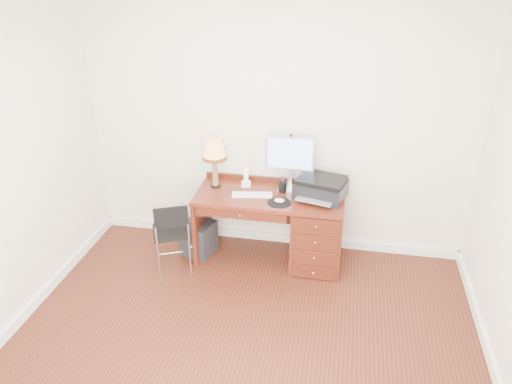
% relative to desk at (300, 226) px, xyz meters
% --- Properties ---
extents(ground, '(4.00, 4.00, 0.00)m').
position_rel_desk_xyz_m(ground, '(-0.32, -1.40, -0.41)').
color(ground, '#37150C').
rests_on(ground, ground).
extents(room_shell, '(4.00, 4.00, 4.00)m').
position_rel_desk_xyz_m(room_shell, '(-0.32, -0.77, -0.36)').
color(room_shell, white).
rests_on(room_shell, ground).
extents(desk, '(1.50, 0.67, 0.75)m').
position_rel_desk_xyz_m(desk, '(0.00, 0.00, 0.00)').
color(desk, '#602214').
rests_on(desk, ground).
extents(monitor, '(0.49, 0.16, 0.57)m').
position_rel_desk_xyz_m(monitor, '(-0.15, 0.18, 0.69)').
color(monitor, silver).
rests_on(monitor, desk).
extents(keyboard, '(0.42, 0.18, 0.02)m').
position_rel_desk_xyz_m(keyboard, '(-0.50, -0.06, 0.34)').
color(keyboard, white).
rests_on(keyboard, desk).
extents(mouse_pad, '(0.24, 0.24, 0.05)m').
position_rel_desk_xyz_m(mouse_pad, '(-0.20, -0.16, 0.35)').
color(mouse_pad, black).
rests_on(mouse_pad, desk).
extents(printer, '(0.55, 0.47, 0.21)m').
position_rel_desk_xyz_m(printer, '(0.18, 0.04, 0.44)').
color(printer, black).
rests_on(printer, desk).
extents(leg_lamp, '(0.26, 0.26, 0.52)m').
position_rel_desk_xyz_m(leg_lamp, '(-0.91, 0.08, 0.72)').
color(leg_lamp, black).
rests_on(leg_lamp, desk).
extents(phone, '(0.11, 0.11, 0.20)m').
position_rel_desk_xyz_m(phone, '(-0.60, 0.15, 0.40)').
color(phone, white).
rests_on(phone, desk).
extents(pen_cup, '(0.08, 0.08, 0.11)m').
position_rel_desk_xyz_m(pen_cup, '(-0.21, 0.09, 0.39)').
color(pen_cup, black).
rests_on(pen_cup, desk).
extents(chair, '(0.48, 0.49, 0.78)m').
position_rel_desk_xyz_m(chair, '(-1.27, -0.41, 0.06)').
color(chair, black).
rests_on(chair, ground).
extents(equipment_box, '(0.38, 0.38, 0.36)m').
position_rel_desk_xyz_m(equipment_box, '(-1.09, -0.05, -0.23)').
color(equipment_box, black).
rests_on(equipment_box, ground).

